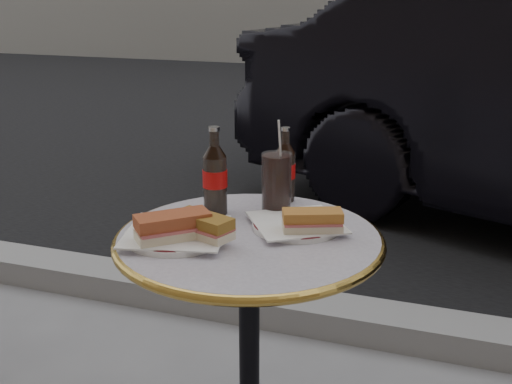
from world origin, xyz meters
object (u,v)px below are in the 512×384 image
(bistro_table, at_px, (249,372))
(cola_bottle_right, at_px, (285,164))
(cola_glass, at_px, (276,183))
(cola_bottle_left, at_px, (215,171))
(plate_right, at_px, (296,225))
(plate_left, at_px, (176,235))

(bistro_table, bearing_deg, cola_bottle_right, 88.43)
(cola_bottle_right, distance_m, cola_glass, 0.10)
(cola_bottle_left, distance_m, cola_glass, 0.16)
(plate_right, bearing_deg, cola_bottle_left, 171.78)
(bistro_table, distance_m, cola_bottle_left, 0.51)
(cola_bottle_left, xyz_separation_m, cola_glass, (0.14, 0.06, -0.03))
(plate_right, bearing_deg, cola_bottle_right, 114.56)
(plate_right, xyz_separation_m, cola_bottle_right, (-0.08, 0.18, 0.09))
(bistro_table, height_order, plate_left, plate_left)
(plate_right, height_order, cola_bottle_left, cola_bottle_left)
(bistro_table, relative_size, cola_bottle_left, 3.30)
(plate_left, relative_size, cola_bottle_left, 1.05)
(plate_left, height_order, cola_glass, cola_glass)
(plate_left, height_order, plate_right, plate_left)
(cola_glass, bearing_deg, plate_right, -48.74)
(plate_left, distance_m, cola_bottle_right, 0.38)
(plate_left, bearing_deg, bistro_table, 25.42)
(plate_right, relative_size, cola_bottle_right, 1.05)
(cola_glass, bearing_deg, cola_bottle_left, -158.11)
(bistro_table, xyz_separation_m, cola_bottle_right, (0.01, 0.26, 0.47))
(plate_right, xyz_separation_m, cola_bottle_left, (-0.22, 0.03, 0.11))
(plate_right, height_order, cola_bottle_right, cola_bottle_right)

